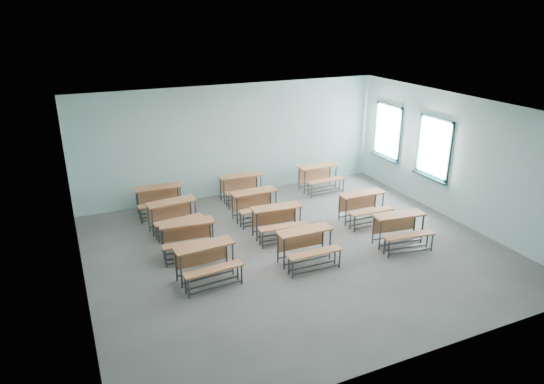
{
  "coord_description": "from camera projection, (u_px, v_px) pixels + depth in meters",
  "views": [
    {
      "loc": [
        -4.54,
        -8.75,
        5.15
      ],
      "look_at": [
        -0.06,
        1.2,
        1.0
      ],
      "focal_mm": 32.0,
      "sensor_mm": 36.0,
      "label": 1
    }
  ],
  "objects": [
    {
      "name": "desk_unit_r1c1",
      "position": [
        278.0,
        218.0,
        11.47
      ],
      "size": [
        1.25,
        0.89,
        0.75
      ],
      "rotation": [
        0.0,
        0.0,
        -0.08
      ],
      "color": "#AB663D",
      "rests_on": "ground"
    },
    {
      "name": "desk_unit_r1c2",
      "position": [
        364.0,
        203.0,
        12.32
      ],
      "size": [
        1.21,
        0.82,
        0.75
      ],
      "rotation": [
        0.0,
        0.0,
        -0.02
      ],
      "color": "#AB663D",
      "rests_on": "ground"
    },
    {
      "name": "desk_unit_r1c0",
      "position": [
        188.0,
        234.0,
        10.65
      ],
      "size": [
        1.28,
        0.93,
        0.75
      ],
      "rotation": [
        0.0,
        0.0,
        -0.11
      ],
      "color": "#AB663D",
      "rests_on": "ground"
    },
    {
      "name": "desk_unit_r0c1",
      "position": [
        307.0,
        242.0,
        10.27
      ],
      "size": [
        1.2,
        0.81,
        0.75
      ],
      "rotation": [
        0.0,
        0.0,
        -0.01
      ],
      "color": "#AB663D",
      "rests_on": "ground"
    },
    {
      "name": "room",
      "position": [
        300.0,
        183.0,
        10.52
      ],
      "size": [
        9.04,
        8.04,
        3.24
      ],
      "color": "slate",
      "rests_on": "ground"
    },
    {
      "name": "desk_unit_r3c0",
      "position": [
        159.0,
        197.0,
        12.74
      ],
      "size": [
        1.23,
        0.85,
        0.75
      ],
      "rotation": [
        0.0,
        0.0,
        -0.05
      ],
      "color": "#AB663D",
      "rests_on": "ground"
    },
    {
      "name": "desk_unit_r3c1",
      "position": [
        242.0,
        184.0,
        13.64
      ],
      "size": [
        1.22,
        0.84,
        0.75
      ],
      "rotation": [
        0.0,
        0.0,
        -0.03
      ],
      "color": "#AB663D",
      "rests_on": "ground"
    },
    {
      "name": "desk_unit_r0c0",
      "position": [
        206.0,
        258.0,
        9.62
      ],
      "size": [
        1.25,
        0.89,
        0.75
      ],
      "rotation": [
        0.0,
        0.0,
        0.07
      ],
      "color": "#AB663D",
      "rests_on": "ground"
    },
    {
      "name": "desk_unit_r2c1",
      "position": [
        256.0,
        201.0,
        12.45
      ],
      "size": [
        1.22,
        0.84,
        0.75
      ],
      "rotation": [
        0.0,
        0.0,
        0.03
      ],
      "color": "#AB663D",
      "rests_on": "ground"
    },
    {
      "name": "desk_unit_r3c2",
      "position": [
        320.0,
        174.0,
        14.45
      ],
      "size": [
        1.23,
        0.85,
        0.75
      ],
      "rotation": [
        0.0,
        0.0,
        0.04
      ],
      "color": "#AB663D",
      "rests_on": "ground"
    },
    {
      "name": "desk_unit_r2c0",
      "position": [
        173.0,
        212.0,
        11.8
      ],
      "size": [
        1.28,
        0.93,
        0.75
      ],
      "rotation": [
        0.0,
        0.0,
        0.11
      ],
      "color": "#AB663D",
      "rests_on": "ground"
    },
    {
      "name": "desk_unit_r0c2",
      "position": [
        401.0,
        226.0,
        11.05
      ],
      "size": [
        1.28,
        0.94,
        0.75
      ],
      "rotation": [
        0.0,
        0.0,
        -0.12
      ],
      "color": "#AB663D",
      "rests_on": "ground"
    }
  ]
}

